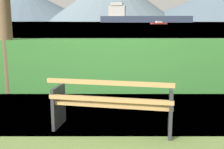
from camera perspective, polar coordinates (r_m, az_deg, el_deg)
The scene contains 7 objects.
ground_plane at distance 4.49m, azimuth 0.03°, elevation -11.30°, with size 1400.00×1400.00×0.00m, color olive.
water_surface at distance 313.87m, azimuth -0.10°, elevation 10.85°, with size 620.00×620.00×0.00m, color #7A99A8.
park_bench at distance 4.29m, azimuth -0.13°, elevation -6.28°, with size 1.95×0.91×0.87m.
hedge_row at distance 6.74m, azimuth -0.02°, elevation 1.95°, with size 6.58×0.68×1.28m, color #387A33.
cargo_ship_large at distance 254.48m, azimuth 5.49°, elevation 11.85°, with size 82.19×23.83×17.77m.
fishing_boat_near at distance 135.27m, azimuth 9.63°, elevation 10.51°, with size 8.31×4.81×1.50m.
distant_hills at distance 576.42m, azimuth 7.64°, elevation 14.67°, with size 769.74×390.95×87.68m.
Camera 1 is at (-0.01, -4.15, 1.72)m, focal length 43.93 mm.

